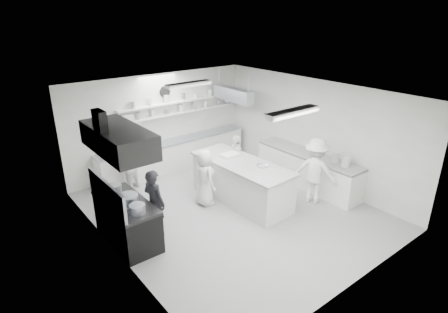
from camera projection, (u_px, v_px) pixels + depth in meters
floor at (231, 211)px, 9.43m from camera, size 6.00×7.00×0.02m
ceiling at (232, 93)px, 8.31m from camera, size 6.00×7.00×0.02m
wall_back at (160, 123)px, 11.43m from camera, size 6.00×0.04×3.00m
wall_front at (362, 215)px, 6.31m from camera, size 6.00×0.04×3.00m
wall_left at (112, 191)px, 7.15m from camera, size 0.04×7.00×3.00m
wall_right at (313, 132)px, 10.59m from camera, size 0.04×7.00×3.00m
stove at (127, 222)px, 8.06m from camera, size 0.80×1.80×0.90m
exhaust_hood at (118, 140)px, 7.35m from camera, size 0.85×2.00×0.50m
back_counter at (175, 155)px, 11.76m from camera, size 5.00×0.60×0.92m
shelf_lower at (181, 112)px, 11.64m from camera, size 4.20×0.26×0.04m
shelf_upper at (181, 101)px, 11.51m from camera, size 4.20×0.26×0.04m
pass_through_window at (121, 132)px, 10.68m from camera, size 1.30×0.04×1.00m
wall_clock at (165, 92)px, 11.16m from camera, size 0.32×0.05×0.32m
right_counter at (307, 170)px, 10.63m from camera, size 0.74×3.30×0.94m
pot_rack at (233, 94)px, 11.48m from camera, size 0.30×1.60×0.40m
light_fixture_front at (293, 112)px, 7.02m from camera, size 1.30×0.25×0.10m
light_fixture_rear at (189, 84)px, 9.65m from camera, size 1.30×0.25×0.10m
prep_island at (241, 182)px, 9.74m from camera, size 1.18×2.88×1.04m
stove_pot at (128, 201)px, 7.70m from camera, size 0.42×0.42×0.28m
cook_stove at (154, 203)px, 8.16m from camera, size 0.52×0.65×1.57m
cook_back at (126, 164)px, 10.19m from camera, size 0.99×0.94×1.61m
cook_island_left at (205, 177)px, 9.50m from camera, size 0.56×0.78×1.50m
cook_island_right at (236, 160)px, 10.55m from camera, size 0.74×0.95×1.50m
cook_right at (316, 171)px, 9.55m from camera, size 1.04×1.30×1.76m
bowl_island_a at (263, 166)px, 9.31m from camera, size 0.32×0.32×0.07m
bowl_island_b at (271, 171)px, 9.07m from camera, size 0.24×0.24×0.06m
bowl_right at (319, 156)px, 10.25m from camera, size 0.30×0.30×0.06m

